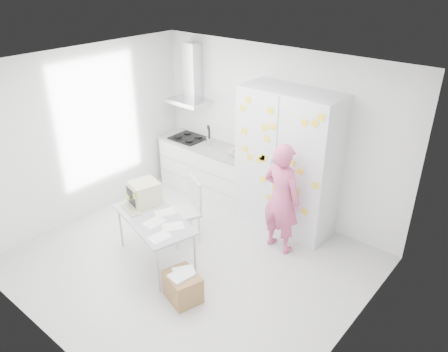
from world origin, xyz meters
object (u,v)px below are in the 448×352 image
Objects in this scene: cardboard_box at (183,286)px; chair at (188,207)px; desk at (147,203)px; person at (281,198)px.

chair is at bearing 130.71° from cardboard_box.
desk is 0.65m from chair.
person is 1.38m from chair.
chair is at bearing 34.83° from person.
desk reaches higher than cardboard_box.
chair is 1.84× the size of cardboard_box.
desk is 1.45× the size of chair.
chair reaches higher than cardboard_box.
person is 3.08× the size of cardboard_box.
desk is (-1.38, -1.26, -0.04)m from person.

